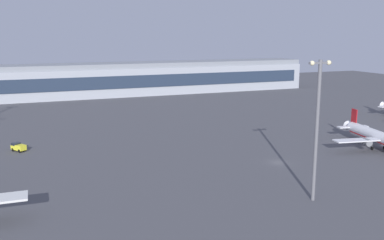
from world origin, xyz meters
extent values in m
plane|color=#4C4C51|center=(0.00, 0.00, 0.00)|extent=(416.00, 416.00, 0.00)
cube|color=#9EA3AD|center=(-2.28, 133.39, 7.00)|extent=(189.33, 22.00, 14.00)
cube|color=#263347|center=(-2.28, 122.19, 7.70)|extent=(181.76, 0.40, 6.16)
cube|color=gray|center=(-2.28, 133.39, 15.20)|extent=(189.33, 19.80, 2.40)
cylinder|color=white|center=(31.51, -1.85, 3.51)|extent=(8.62, 30.91, 3.25)
cone|color=white|center=(34.43, 14.50, 3.51)|extent=(3.30, 2.87, 2.93)
cube|color=white|center=(31.66, -1.00, 3.34)|extent=(27.57, 8.19, 0.30)
cube|color=white|center=(34.14, 12.90, 3.68)|extent=(9.63, 3.68, 0.30)
cube|color=red|center=(34.10, 12.65, 6.29)|extent=(0.73, 2.74, 5.56)
cylinder|color=slate|center=(27.02, -0.18, 2.74)|extent=(2.40, 3.37, 1.88)
cube|color=red|center=(31.51, -1.85, 2.62)|extent=(7.87, 28.43, 0.31)
cylinder|color=black|center=(33.74, -0.07, 0.47)|extent=(0.50, 0.99, 0.94)
cylinder|color=#333338|center=(30.03, 0.59, 1.99)|extent=(0.24, 0.24, 3.04)
cylinder|color=black|center=(30.03, 0.59, 0.47)|extent=(0.50, 0.99, 0.94)
cube|color=yellow|center=(-59.57, 35.47, 1.00)|extent=(2.86, 2.88, 1.10)
cube|color=#1E232D|center=(-59.57, 35.47, 1.90)|extent=(2.58, 2.58, 0.70)
cube|color=yellow|center=(-58.44, 33.94, 1.15)|extent=(2.97, 3.07, 1.40)
cylinder|color=black|center=(-60.42, 35.20, 0.45)|extent=(0.78, 0.90, 0.90)
cylinder|color=black|center=(-59.05, 36.21, 0.45)|extent=(0.78, 0.90, 0.90)
cylinder|color=black|center=(-58.83, 33.03, 0.45)|extent=(0.78, 0.90, 0.90)
cylinder|color=black|center=(-57.46, 34.04, 0.45)|extent=(0.78, 0.90, 0.90)
cylinder|color=slate|center=(-7.37, -23.34, 13.22)|extent=(0.70, 0.70, 26.44)
cube|color=slate|center=(-7.37, -23.34, 25.84)|extent=(4.80, 0.40, 0.40)
sphere|color=#F9EAB2|center=(-9.17, -23.34, 25.84)|extent=(0.90, 0.90, 0.90)
sphere|color=#F9EAB2|center=(-5.57, -23.34, 25.84)|extent=(0.90, 0.90, 0.90)
camera|label=1|loc=(-57.44, -87.28, 30.94)|focal=40.71mm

